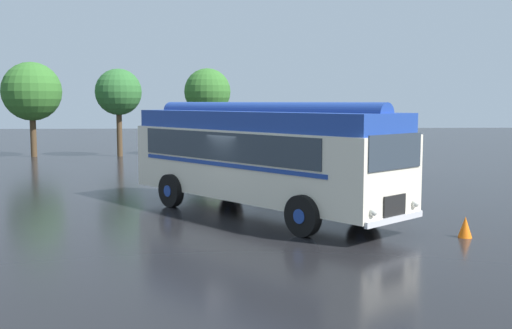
{
  "coord_description": "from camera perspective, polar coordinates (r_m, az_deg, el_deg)",
  "views": [
    {
      "loc": [
        -0.67,
        -18.55,
        3.51
      ],
      "look_at": [
        0.37,
        1.41,
        1.4
      ],
      "focal_mm": 42.0,
      "sensor_mm": 36.0,
      "label": 1
    }
  ],
  "objects": [
    {
      "name": "ground_plane",
      "position": [
        18.89,
        -0.9,
        -4.68
      ],
      "size": [
        120.0,
        120.0,
        0.0
      ],
      "primitive_type": "plane",
      "color": "black"
    },
    {
      "name": "vintage_bus",
      "position": [
        18.55,
        0.27,
        1.03
      ],
      "size": [
        8.3,
        9.33,
        3.49
      ],
      "color": "silver",
      "rests_on": "ground"
    },
    {
      "name": "car_near_left",
      "position": [
        32.19,
        -3.33,
        1.27
      ],
      "size": [
        2.25,
        4.34,
        1.66
      ],
      "color": "silver",
      "rests_on": "ground"
    },
    {
      "name": "car_mid_left",
      "position": [
        31.76,
        1.49,
        1.21
      ],
      "size": [
        2.12,
        4.28,
        1.66
      ],
      "color": "#4C5156",
      "rests_on": "ground"
    },
    {
      "name": "car_mid_right",
      "position": [
        32.4,
        6.65,
        1.27
      ],
      "size": [
        2.12,
        4.28,
        1.66
      ],
      "color": "black",
      "rests_on": "ground"
    },
    {
      "name": "box_van",
      "position": [
        32.84,
        11.11,
        2.16
      ],
      "size": [
        2.61,
        5.88,
        2.5
      ],
      "color": "silver",
      "rests_on": "ground"
    },
    {
      "name": "tree_far_left",
      "position": [
        40.55,
        -20.67,
        6.48
      ],
      "size": [
        3.7,
        3.7,
        5.99
      ],
      "color": "#4C3823",
      "rests_on": "ground"
    },
    {
      "name": "tree_left_of_centre",
      "position": [
        39.37,
        -13.12,
        6.66
      ],
      "size": [
        2.96,
        2.94,
        5.59
      ],
      "color": "#4C3823",
      "rests_on": "ground"
    },
    {
      "name": "tree_centre",
      "position": [
        38.92,
        -4.52,
        6.89
      ],
      "size": [
        2.99,
        2.99,
        5.64
      ],
      "color": "#4C3823",
      "rests_on": "ground"
    },
    {
      "name": "traffic_cone",
      "position": [
        16.48,
        19.3,
        -5.64
      ],
      "size": [
        0.36,
        0.36,
        0.55
      ],
      "primitive_type": "cone",
      "color": "orange",
      "rests_on": "ground"
    }
  ]
}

